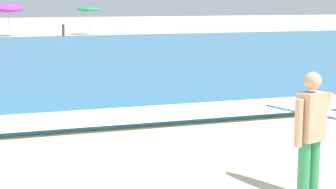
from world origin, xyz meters
The scene contains 5 objects.
surf_foam centered at (0.00, 6.07, 0.15)m, with size 120.00×1.67×0.01m, color white.
surfer_with_board centered at (3.45, 0.59, 1.03)m, with size 1.29×2.38×1.73m.
beach_umbrella_2 centered at (1.32, 36.61, 1.99)m, with size 2.20×2.25×2.40m.
beach_umbrella_3 centered at (7.22, 36.65, 1.89)m, with size 1.82×1.83×2.11m.
beachgoer_near_row_mid centered at (5.11, 35.64, 0.84)m, with size 0.32×0.20×1.58m.
Camera 1 is at (-0.52, -5.15, 2.58)m, focal length 58.81 mm.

